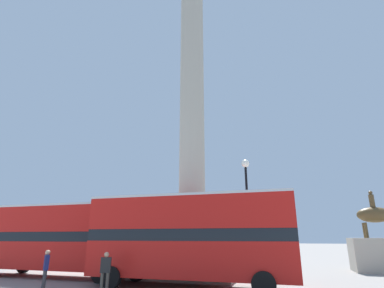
{
  "coord_description": "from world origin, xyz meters",
  "views": [
    {
      "loc": [
        5.96,
        -19.27,
        2.35
      ],
      "look_at": [
        0.0,
        0.0,
        8.6
      ],
      "focal_mm": 28.0,
      "sensor_mm": 36.0,
      "label": 1
    }
  ],
  "objects": [
    {
      "name": "street_lamp",
      "position": [
        3.85,
        -1.61,
        4.11
      ],
      "size": [
        0.48,
        0.48,
        6.79
      ],
      "color": "black",
      "rests_on": "ground_plane"
    },
    {
      "name": "equestrian_statue",
      "position": [
        12.02,
        5.75,
        1.49
      ],
      "size": [
        3.76,
        2.69,
        5.58
      ],
      "rotation": [
        0.0,
        0.0,
        0.0
      ],
      "color": "#ADA593",
      "rests_on": "ground_plane"
    },
    {
      "name": "ground_plane",
      "position": [
        0.0,
        0.0,
        0.0
      ],
      "size": [
        200.0,
        200.0,
        0.0
      ],
      "primitive_type": "plane",
      "color": "gray"
    },
    {
      "name": "monument_column",
      "position": [
        0.0,
        0.0,
        8.53
      ],
      "size": [
        5.98,
        5.98,
        26.43
      ],
      "color": "#ADA593",
      "rests_on": "ground_plane"
    },
    {
      "name": "bus_b",
      "position": [
        -7.54,
        -3.11,
        2.36
      ],
      "size": [
        11.02,
        2.86,
        4.26
      ],
      "rotation": [
        0.0,
        0.0,
        -0.01
      ],
      "color": "red",
      "rests_on": "ground_plane"
    },
    {
      "name": "pedestrian_by_plinth",
      "position": [
        -5.12,
        -6.8,
        0.98
      ],
      "size": [
        0.46,
        0.44,
        1.74
      ],
      "rotation": [
        0.0,
        0.0,
        5.57
      ],
      "color": "#28282D",
      "rests_on": "ground_plane"
    },
    {
      "name": "bus_a",
      "position": [
        1.29,
        -4.43,
        2.4
      ],
      "size": [
        10.11,
        2.91,
        4.35
      ],
      "rotation": [
        0.0,
        0.0,
        -0.0
      ],
      "color": "red",
      "rests_on": "ground_plane"
    },
    {
      "name": "pedestrian_near_lamp",
      "position": [
        -1.94,
        -6.74,
        0.94
      ],
      "size": [
        0.48,
        0.34,
        1.68
      ],
      "rotation": [
        0.0,
        0.0,
        0.4
      ],
      "color": "#4C473D",
      "rests_on": "ground_plane"
    }
  ]
}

